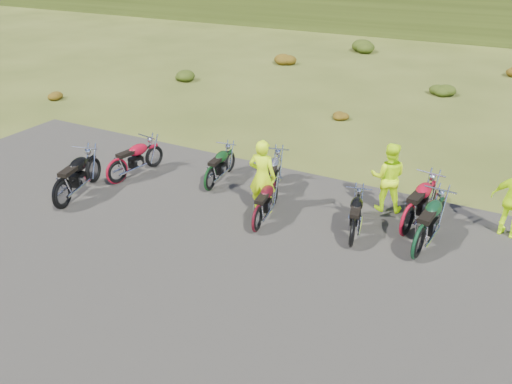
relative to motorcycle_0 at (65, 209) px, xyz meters
The scene contains 19 objects.
ground 4.32m from the motorcycle_0, 12.25° to the left, with size 300.00×300.00×0.00m, color #384115.
gravel_pad 4.35m from the motorcycle_0, 14.42° to the right, with size 20.00×12.00×0.04m, color black.
hill_slope 51.09m from the motorcycle_0, 85.27° to the left, with size 300.00×46.00×3.00m, color #2C3A13, non-canonical shape.
shrub_0 10.41m from the motorcycle_0, 138.38° to the left, with size 0.77×0.77×0.45m, color #5D360B.
shrub_1 13.16m from the motorcycle_0, 111.79° to the left, with size 1.03×1.03×0.61m, color #22370D.
shrub_2 17.63m from the motorcycle_0, 96.46° to the left, with size 1.30×1.30×0.77m, color #5D360B.
shrub_3 22.84m from the motorcycle_0, 87.70° to the left, with size 1.56×1.56×0.92m, color #22370D.
shrub_4 10.81m from the motorcycle_0, 69.33° to the left, with size 0.77×0.77×0.45m, color #5D360B.
shrub_5 16.82m from the motorcycle_0, 66.46° to the left, with size 1.03×1.03×0.61m, color #22370D.
motorcycle_0 is the anchor object (origin of this frame).
motorcycle_1 1.77m from the motorcycle_0, 82.26° to the left, with size 2.09×0.70×1.10m, color maroon, non-canonical shape.
motorcycle_2 3.81m from the motorcycle_0, 43.27° to the left, with size 1.93×0.64×1.01m, color #0E3313, non-canonical shape.
motorcycle_3 5.24m from the motorcycle_0, 30.72° to the left, with size 2.10×0.70×1.10m, color #ADACB1, non-canonical shape.
motorcycle_4 5.09m from the motorcycle_0, 14.97° to the left, with size 1.89×0.63×0.99m, color #430B13, non-canonical shape.
motorcycle_5 7.30m from the motorcycle_0, 13.78° to the left, with size 1.87×0.62×0.98m, color black, non-canonical shape.
motorcycle_6 8.52m from the motorcycle_0, 19.06° to the left, with size 2.22×0.74×1.16m, color maroon, non-canonical shape.
motorcycle_7 8.70m from the motorcycle_0, 12.89° to the left, with size 2.24×0.75×1.17m, color black, non-canonical shape.
person_middle 5.18m from the motorcycle_0, 25.92° to the left, with size 0.70×0.46×1.92m, color #C3F10C.
person_right_a 8.27m from the motorcycle_0, 27.56° to the left, with size 0.87×0.68×1.79m, color #C3F10C.
Camera 1 is at (5.41, -8.56, 6.22)m, focal length 35.00 mm.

